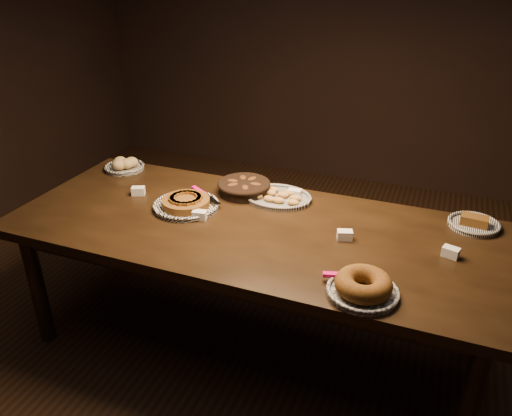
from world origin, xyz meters
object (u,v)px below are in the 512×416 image
at_px(madeleine_platter, 277,196).
at_px(bundt_cake_plate, 363,287).
at_px(buffet_table, 250,238).
at_px(apple_tart_plate, 186,204).

relative_size(madeleine_platter, bundt_cake_plate, 1.17).
bearing_deg(buffet_table, apple_tart_plate, 172.82).
relative_size(apple_tart_plate, madeleine_platter, 1.01).
height_order(apple_tart_plate, bundt_cake_plate, bundt_cake_plate).
bearing_deg(bundt_cake_plate, buffet_table, 158.73).
height_order(buffet_table, apple_tart_plate, apple_tart_plate).
xyz_separation_m(apple_tart_plate, madeleine_platter, (0.41, 0.27, -0.01)).
height_order(madeleine_platter, bundt_cake_plate, bundt_cake_plate).
bearing_deg(bundt_cake_plate, apple_tart_plate, 166.79).
distance_m(buffet_table, madeleine_platter, 0.33).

